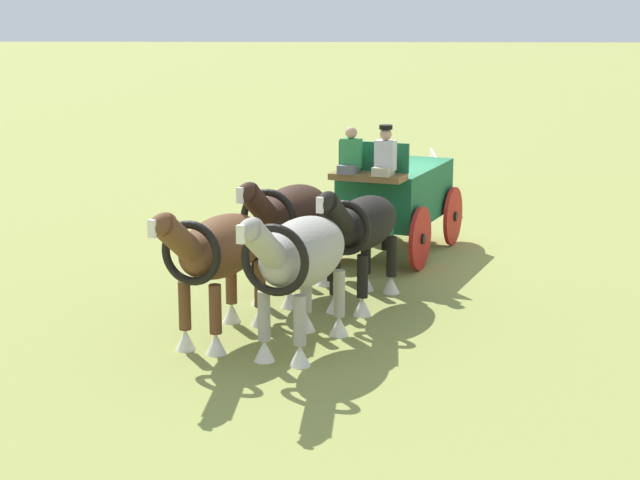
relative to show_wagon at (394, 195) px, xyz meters
The scene contains 7 objects.
ground_plane 1.22m from the show_wagon, 159.56° to the left, with size 220.00×220.00×0.00m, color olive.
show_wagon is the anchor object (origin of this frame).
draft_horse_rear_near 3.69m from the show_wagon, 10.40° to the right, with size 3.03×1.59×2.18m.
draft_horse_rear_off 3.68m from the show_wagon, 30.74° to the right, with size 3.14×1.69×2.25m.
draft_horse_lead_near 6.25m from the show_wagon, 14.57° to the right, with size 3.09×1.68×2.27m.
draft_horse_lead_off 6.26m from the show_wagon, 26.50° to the right, with size 3.06×1.62×2.24m.
sponsor_banner 6.29m from the show_wagon, 168.24° to the left, with size 3.20×0.06×1.10m, color silver.
Camera 1 is at (20.96, -0.85, 5.00)m, focal length 59.68 mm.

